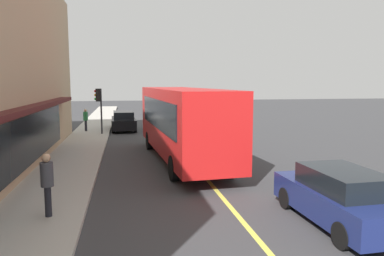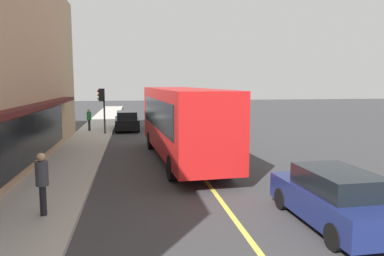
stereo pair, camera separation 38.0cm
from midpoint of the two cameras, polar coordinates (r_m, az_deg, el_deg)
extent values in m
plane|color=#38383A|center=(18.31, 0.40, -4.95)|extent=(120.00, 120.00, 0.00)
cube|color=#B2ADA3|center=(18.26, -17.38, -5.07)|extent=(80.00, 2.67, 0.15)
cube|color=#D8D14C|center=(18.30, 0.40, -4.94)|extent=(36.00, 0.16, 0.01)
cube|color=#4C1919|center=(14.89, -23.73, 2.58)|extent=(19.27, 0.70, 0.20)
cube|color=black|center=(15.09, -24.29, -2.37)|extent=(16.52, 0.08, 2.00)
cube|color=red|center=(17.86, -0.89, 1.24)|extent=(11.15, 3.27, 3.00)
cube|color=black|center=(23.17, -3.74, 3.46)|extent=(0.27, 2.10, 1.80)
cube|color=black|center=(17.30, -4.80, 2.23)|extent=(8.78, 0.68, 1.32)
cube|color=black|center=(17.84, 3.30, 2.39)|extent=(8.78, 0.68, 1.32)
cube|color=#0CF259|center=(23.20, -3.78, 5.66)|extent=(0.21, 1.90, 0.36)
cube|color=#2D2D33|center=(23.42, -3.75, -0.46)|extent=(0.33, 2.41, 0.40)
cylinder|color=black|center=(21.31, -5.86, -1.91)|extent=(1.02, 0.37, 1.00)
cylinder|color=black|center=(21.70, 0.08, -1.71)|extent=(1.02, 0.37, 1.00)
cylinder|color=black|center=(14.47, -2.32, -6.16)|extent=(1.02, 0.37, 1.00)
cylinder|color=black|center=(15.05, 6.20, -5.69)|extent=(1.02, 0.37, 1.00)
cylinder|color=#2D2D33|center=(27.16, -12.89, 2.54)|extent=(0.12, 0.12, 3.20)
cube|color=black|center=(27.12, -13.38, 4.95)|extent=(0.30, 0.30, 0.90)
sphere|color=red|center=(27.12, -13.76, 5.51)|extent=(0.18, 0.18, 0.18)
sphere|color=orange|center=(27.13, -13.74, 4.94)|extent=(0.18, 0.18, 0.18)
sphere|color=green|center=(27.14, -13.72, 4.37)|extent=(0.18, 0.18, 0.18)
cube|color=navy|center=(10.88, 21.81, -10.64)|extent=(4.36, 1.94, 0.75)
cube|color=black|center=(10.59, 22.42, -7.50)|extent=(2.46, 1.59, 0.55)
cylinder|color=black|center=(11.76, 14.54, -10.44)|extent=(0.65, 0.24, 0.64)
cylinder|color=black|center=(12.53, 21.43, -9.61)|extent=(0.65, 0.24, 0.64)
cylinder|color=black|center=(9.43, 22.18, -15.20)|extent=(0.65, 0.24, 0.64)
cube|color=yellow|center=(31.44, 1.11, 1.19)|extent=(4.33, 1.88, 0.75)
cube|color=black|center=(31.23, 1.16, 2.35)|extent=(2.43, 1.55, 0.55)
cylinder|color=black|center=(32.71, -0.78, 0.94)|extent=(0.64, 0.23, 0.64)
cylinder|color=black|center=(33.02, 2.03, 0.99)|extent=(0.64, 0.23, 0.64)
cylinder|color=black|center=(29.93, 0.09, 0.37)|extent=(0.64, 0.23, 0.64)
cylinder|color=black|center=(30.26, 3.15, 0.43)|extent=(0.64, 0.23, 0.64)
cube|color=black|center=(29.88, -9.59, 0.79)|extent=(4.37, 1.96, 0.75)
cube|color=black|center=(29.67, -9.60, 2.00)|extent=(2.46, 1.60, 0.55)
cylinder|color=black|center=(31.31, -11.15, 0.53)|extent=(0.65, 0.24, 0.64)
cylinder|color=black|center=(31.35, -8.15, 0.60)|extent=(0.65, 0.24, 0.64)
cylinder|color=black|center=(28.49, -11.14, -0.11)|extent=(0.65, 0.24, 0.64)
cylinder|color=black|center=(28.54, -7.85, -0.03)|extent=(0.65, 0.24, 0.64)
cylinder|color=black|center=(29.04, -15.10, 0.38)|extent=(0.18, 0.18, 0.80)
cylinder|color=#26723F|center=(28.97, -15.14, 1.79)|extent=(0.34, 0.34, 0.63)
sphere|color=tan|center=(28.94, -15.17, 2.63)|extent=(0.22, 0.22, 0.22)
cylinder|color=black|center=(11.13, -20.92, -10.32)|extent=(0.18, 0.18, 0.85)
cylinder|color=#3F3F47|center=(10.94, -21.10, -6.52)|extent=(0.34, 0.34, 0.67)
sphere|color=tan|center=(10.84, -21.21, -4.19)|extent=(0.24, 0.24, 0.24)
camera|label=1|loc=(0.19, -89.39, 0.08)|focal=34.82mm
camera|label=2|loc=(0.19, 90.61, -0.08)|focal=34.82mm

